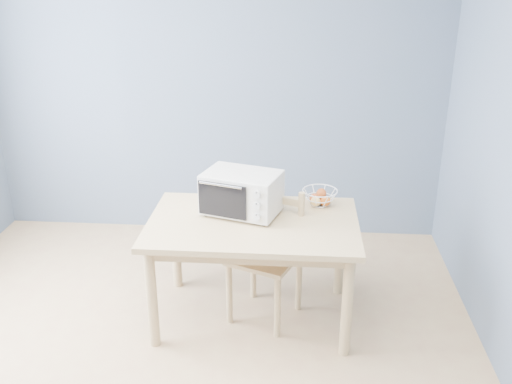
# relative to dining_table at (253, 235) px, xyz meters

# --- Properties ---
(room) EXTENTS (4.01, 4.51, 2.61)m
(room) POSITION_rel_dining_table_xyz_m (-0.46, -0.83, 0.65)
(room) COLOR tan
(room) RESTS_ON ground
(dining_table) EXTENTS (1.40, 0.90, 0.75)m
(dining_table) POSITION_rel_dining_table_xyz_m (0.00, 0.00, 0.00)
(dining_table) COLOR tan
(dining_table) RESTS_ON ground
(toaster_oven) EXTENTS (0.58, 0.47, 0.30)m
(toaster_oven) POSITION_rel_dining_table_xyz_m (-0.11, 0.12, 0.26)
(toaster_oven) COLOR silver
(toaster_oven) RESTS_ON dining_table
(fruit_basket) EXTENTS (0.32, 0.32, 0.13)m
(fruit_basket) POSITION_rel_dining_table_xyz_m (0.45, 0.30, 0.16)
(fruit_basket) COLOR white
(fruit_basket) RESTS_ON dining_table
(dining_chair) EXTENTS (0.56, 0.56, 0.92)m
(dining_chair) POSITION_rel_dining_table_xyz_m (0.10, 0.06, -0.20)
(dining_chair) COLOR tan
(dining_chair) RESTS_ON ground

